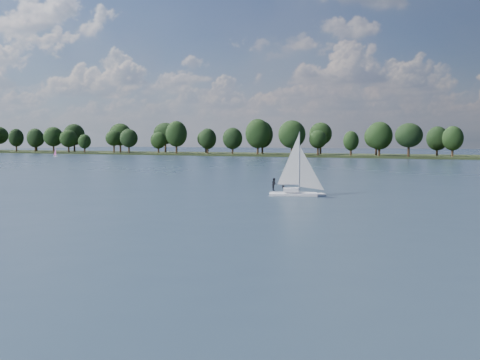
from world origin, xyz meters
TOP-DOWN VIEW (x-y plane):
  - ground at (0.00, 100.00)m, footprint 700.00×700.00m
  - far_shore at (0.00, 212.00)m, footprint 660.00×40.00m
  - sailboat at (-7.46, 49.62)m, footprint 6.42×3.68m
  - dinghy_pink at (-153.40, 158.39)m, footprint 2.55×1.01m
  - pontoon at (-200.11, 194.49)m, footprint 4.30×2.70m
  - treeline at (-2.72, 208.73)m, footprint 562.69×73.88m

SIDE VIEW (x-z plane):
  - ground at x=0.00m, z-range 0.00..0.00m
  - far_shore at x=0.00m, z-range -0.75..0.75m
  - pontoon at x=-200.11m, z-range -0.25..0.25m
  - dinghy_pink at x=-153.40m, z-range -1.07..2.99m
  - sailboat at x=-7.46m, z-range -1.80..6.35m
  - treeline at x=-2.72m, z-range -0.73..16.86m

